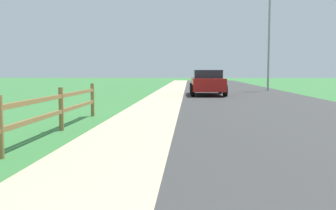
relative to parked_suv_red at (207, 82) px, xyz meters
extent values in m
plane|color=#357338|center=(-1.40, 1.75, -0.74)|extent=(120.00, 120.00, 0.00)
cube|color=#353535|center=(2.10, 3.75, -0.74)|extent=(7.00, 66.00, 0.01)
cube|color=#C0B18B|center=(-4.40, 3.75, -0.74)|extent=(6.00, 66.00, 0.01)
cube|color=#357338|center=(-5.90, 3.75, -0.74)|extent=(5.00, 66.00, 0.00)
cylinder|color=olive|center=(-4.04, -17.08, -0.23)|extent=(0.11, 0.11, 1.02)
cylinder|color=olive|center=(-4.04, -14.14, -0.23)|extent=(0.11, 0.11, 1.02)
cylinder|color=olive|center=(-4.04, -11.20, -0.23)|extent=(0.11, 0.11, 1.02)
cube|color=olive|center=(-4.04, -17.08, -0.28)|extent=(0.07, 11.75, 0.09)
cube|color=maroon|center=(0.00, 0.04, -0.10)|extent=(1.87, 4.71, 0.71)
cube|color=#1E232B|center=(0.00, -0.15, 0.49)|extent=(1.61, 2.12, 0.47)
cylinder|color=black|center=(-0.92, 1.47, -0.41)|extent=(0.23, 0.67, 0.67)
cylinder|color=black|center=(0.87, 1.50, -0.41)|extent=(0.23, 0.67, 0.67)
cylinder|color=black|center=(-0.87, -1.43, -0.41)|extent=(0.23, 0.67, 0.67)
cylinder|color=black|center=(0.92, -1.40, -0.41)|extent=(0.23, 0.67, 0.67)
cylinder|color=gray|center=(4.56, 5.22, 2.62)|extent=(0.14, 0.14, 6.73)
camera|label=1|loc=(-1.05, -22.99, 0.65)|focal=41.57mm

